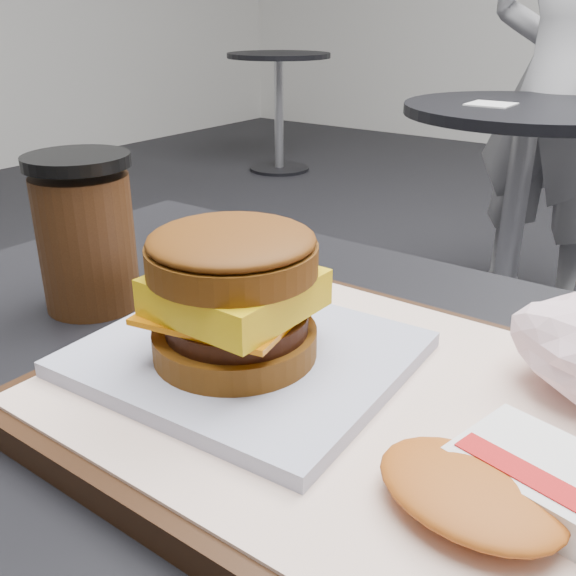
% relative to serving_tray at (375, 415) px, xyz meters
% --- Properties ---
extents(serving_tray, '(0.38, 0.28, 0.02)m').
position_rel_serving_tray_xyz_m(serving_tray, '(0.00, 0.00, 0.00)').
color(serving_tray, black).
rests_on(serving_tray, customer_table).
extents(breakfast_sandwich, '(0.20, 0.18, 0.09)m').
position_rel_serving_tray_xyz_m(breakfast_sandwich, '(-0.09, -0.02, 0.05)').
color(breakfast_sandwich, silver).
rests_on(breakfast_sandwich, serving_tray).
extents(hash_brown, '(0.13, 0.10, 0.02)m').
position_rel_serving_tray_xyz_m(hash_brown, '(0.09, -0.04, 0.02)').
color(hash_brown, white).
rests_on(hash_brown, serving_tray).
extents(coffee_cup, '(0.08, 0.08, 0.12)m').
position_rel_serving_tray_xyz_m(coffee_cup, '(-0.27, 0.02, 0.05)').
color(coffee_cup, '#40220F').
rests_on(coffee_cup, customer_table).
extents(neighbor_table, '(0.70, 0.70, 0.75)m').
position_rel_serving_tray_xyz_m(neighbor_table, '(-0.41, 1.63, -0.23)').
color(neighbor_table, black).
rests_on(neighbor_table, ground).
extents(napkin, '(0.12, 0.12, 0.00)m').
position_rel_serving_tray_xyz_m(napkin, '(-0.49, 1.56, -0.03)').
color(napkin, silver).
rests_on(napkin, neighbor_table).
extents(patron, '(0.62, 0.47, 1.55)m').
position_rel_serving_tray_xyz_m(patron, '(-0.43, 2.05, -0.01)').
color(patron, '#B8B8BC').
rests_on(patron, ground).
extents(bg_table_mid, '(0.66, 0.66, 0.75)m').
position_rel_serving_tray_xyz_m(bg_table_mid, '(-2.46, 3.18, -0.22)').
color(bg_table_mid, black).
rests_on(bg_table_mid, ground).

